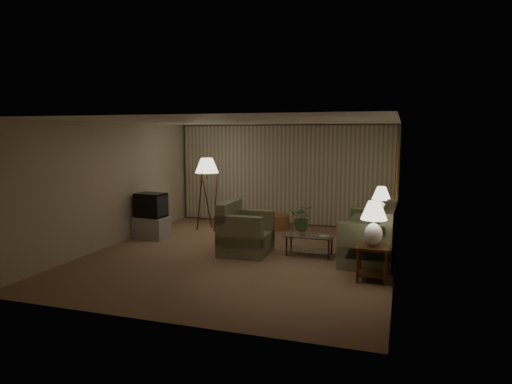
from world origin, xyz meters
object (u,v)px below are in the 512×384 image
(table_lamp_far, at_px, (381,200))
(side_table_near, at_px, (372,257))
(vase, at_px, (302,231))
(side_table_far, at_px, (380,227))
(floor_lamp, at_px, (207,192))
(armchair, at_px, (246,233))
(table_lamp_near, at_px, (374,220))
(ottoman, at_px, (278,222))
(tv_cabinet, at_px, (152,227))
(coffee_table, at_px, (309,242))
(sofa, at_px, (369,238))
(crt_tv, at_px, (151,205))

(table_lamp_far, bearing_deg, side_table_near, -90.00)
(side_table_near, distance_m, vase, 1.93)
(side_table_far, height_order, floor_lamp, floor_lamp)
(side_table_far, relative_size, vase, 3.84)
(armchair, distance_m, table_lamp_near, 2.84)
(armchair, relative_size, table_lamp_far, 1.43)
(ottoman, xyz_separation_m, vase, (1.12, -2.29, 0.31))
(side_table_far, xyz_separation_m, ottoman, (-2.59, 0.94, -0.22))
(side_table_near, height_order, floor_lamp, floor_lamp)
(tv_cabinet, bearing_deg, coffee_table, 0.55)
(sofa, relative_size, crt_tv, 2.79)
(table_lamp_far, height_order, ottoman, table_lamp_far)
(coffee_table, distance_m, tv_cabinet, 3.90)
(coffee_table, xyz_separation_m, tv_cabinet, (-3.88, 0.41, -0.02))
(ottoman, bearing_deg, sofa, -41.84)
(ottoman, bearing_deg, tv_cabinet, -144.24)
(ottoman, bearing_deg, armchair, -90.07)
(table_lamp_near, distance_m, tv_cabinet, 5.51)
(side_table_near, bearing_deg, tv_cabinet, 162.34)
(sofa, relative_size, ottoman, 3.60)
(sofa, bearing_deg, crt_tv, -91.61)
(side_table_near, xyz_separation_m, table_lamp_far, (-0.00, 2.60, 0.60))
(side_table_far, bearing_deg, ottoman, 160.15)
(sofa, xyz_separation_m, tv_cabinet, (-5.05, 0.31, -0.18))
(armchair, bearing_deg, side_table_far, -57.75)
(table_lamp_near, bearing_deg, sofa, 96.34)
(tv_cabinet, relative_size, crt_tv, 1.19)
(armchair, xyz_separation_m, vase, (1.12, 0.27, 0.07))
(armchair, bearing_deg, ottoman, 0.19)
(side_table_near, xyz_separation_m, side_table_far, (0.00, 2.60, -0.00))
(coffee_table, bearing_deg, crt_tv, 174.02)
(table_lamp_far, height_order, crt_tv, table_lamp_far)
(table_lamp_near, xyz_separation_m, vase, (-1.47, 1.25, -0.55))
(sofa, relative_size, side_table_near, 3.31)
(vase, bearing_deg, coffee_table, -0.00)
(table_lamp_near, xyz_separation_m, table_lamp_far, (0.00, 2.60, -0.03))
(side_table_far, bearing_deg, vase, -137.51)
(crt_tv, relative_size, floor_lamp, 0.39)
(crt_tv, bearing_deg, armchair, -8.00)
(armchair, relative_size, side_table_near, 1.69)
(table_lamp_near, bearing_deg, side_table_far, 90.00)
(armchair, relative_size, crt_tv, 1.42)
(floor_lamp, bearing_deg, tv_cabinet, -125.31)
(table_lamp_near, bearing_deg, floor_lamp, 145.95)
(floor_lamp, distance_m, ottoman, 1.99)
(floor_lamp, bearing_deg, sofa, -20.59)
(side_table_far, relative_size, coffee_table, 0.61)
(sofa, bearing_deg, tv_cabinet, -91.61)
(ottoman, bearing_deg, crt_tv, -144.24)
(sofa, distance_m, side_table_near, 1.36)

